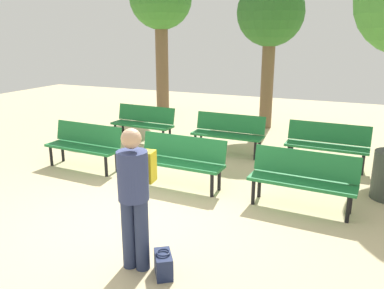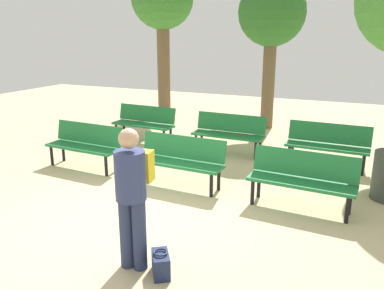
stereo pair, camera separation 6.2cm
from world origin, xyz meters
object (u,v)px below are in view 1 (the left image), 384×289
tree_2 (161,2)px  visitor_with_backpack (135,191)px  bench_r0_c0 (85,143)px  bench_r1_c0 (144,121)px  bench_r0_c1 (181,158)px  bench_r1_c1 (228,131)px  handbag (163,264)px  bench_r0_c2 (303,176)px  tree_0 (271,16)px  bench_r1_c2 (327,142)px

tree_2 → visitor_with_backpack: (4.09, -8.43, -2.66)m
bench_r0_c0 → bench_r1_c0: 2.21m
bench_r0_c1 → bench_r1_c1: size_ratio=1.00×
tree_2 → bench_r0_c0: bearing=-77.3°
bench_r0_c1 → handbag: size_ratio=4.42×
bench_r1_c1 → bench_r0_c2: bearing=-47.8°
bench_r0_c1 → bench_r1_c0: 3.15m
tree_2 → visitor_with_backpack: 9.74m
bench_r0_c0 → bench_r0_c2: (4.27, -0.19, 0.00)m
tree_0 → handbag: size_ratio=11.11×
bench_r1_c1 → bench_r1_c2: same height
bench_r1_c0 → bench_r0_c2: bearing=-27.0°
bench_r0_c0 → tree_0: bearing=66.3°
bench_r0_c0 → bench_r0_c2: same height
bench_r0_c0 → bench_r1_c1: bearing=45.1°
bench_r0_c1 → bench_r1_c1: same height
tree_2 → tree_0: bearing=-13.6°
bench_r1_c2 → bench_r0_c2: bearing=-92.1°
bench_r1_c1 → tree_0: bearing=88.0°
tree_0 → tree_2: 3.94m
bench_r1_c0 → bench_r1_c1: (2.26, -0.13, 0.00)m
tree_0 → visitor_with_backpack: (0.30, -7.51, -2.12)m
bench_r1_c0 → tree_0: (2.43, 2.70, 2.56)m
bench_r1_c1 → bench_r1_c2: size_ratio=1.00×
bench_r0_c0 → handbag: bench_r0_c0 is taller
handbag → bench_r1_c1: bearing=99.9°
tree_0 → handbag: (0.65, -7.55, -2.93)m
bench_r1_c1 → bench_r1_c2: bearing=-0.9°
tree_0 → bench_r0_c0: bearing=-116.8°
bench_r1_c2 → tree_2: size_ratio=0.34×
bench_r1_c0 → bench_r1_c2: same height
bench_r0_c1 → bench_r1_c1: 2.20m
bench_r1_c0 → bench_r1_c2: 4.37m
visitor_with_backpack → handbag: (0.36, -0.04, -0.80)m
bench_r1_c1 → handbag: (0.83, -4.72, -0.37)m
visitor_with_backpack → handbag: size_ratio=4.51×
bench_r1_c1 → handbag: 4.80m
bench_r0_c2 → tree_2: bearing=135.9°
tree_2 → bench_r1_c2: bearing=-33.8°
tree_0 → visitor_with_backpack: tree_0 is taller
tree_0 → bench_r0_c1: bearing=-93.6°
bench_r1_c0 → handbag: bench_r1_c0 is taller
bench_r0_c0 → handbag: size_ratio=4.44×
bench_r0_c0 → bench_r0_c2: size_ratio=1.00×
bench_r1_c0 → tree_2: 4.95m
bench_r0_c2 → bench_r1_c2: bearing=89.1°
bench_r0_c0 → bench_r0_c2: 4.27m
bench_r0_c0 → visitor_with_backpack: 3.83m
bench_r0_c2 → bench_r1_c2: size_ratio=1.01×
tree_2 → bench_r0_c2: bearing=-47.2°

